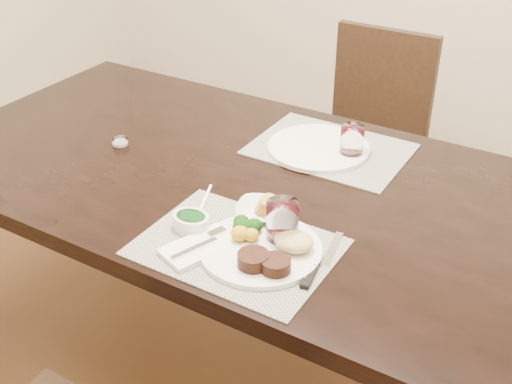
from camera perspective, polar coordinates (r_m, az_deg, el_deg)
The scene contains 14 objects.
ground_plane at distance 2.29m, azimuth -0.38°, elevation -15.03°, with size 4.50×4.50×0.00m, color #492B17.
dining_table at distance 1.87m, azimuth -0.45°, elevation -0.76°, with size 2.00×1.00×0.75m.
chair_far at distance 2.69m, azimuth 10.05°, elevation 5.39°, with size 0.42×0.42×0.90m.
placemat_near at distance 1.54m, azimuth -1.71°, elevation -4.93°, with size 0.46×0.34×0.00m, color gray.
placemat_far at distance 1.98m, azimuth 6.58°, elevation 3.82°, with size 0.46×0.34×0.00m, color gray.
dinner_plate at distance 1.50m, azimuth 0.81°, elevation -5.01°, with size 0.29×0.29×0.05m.
napkin_fork at distance 1.53m, azimuth -5.03°, elevation -4.87°, with size 0.16×0.20×0.02m.
steak_knife at distance 1.47m, azimuth 5.34°, elevation -6.70°, with size 0.04×0.24×0.01m.
cracker_bowl at distance 1.63m, azimuth 0.50°, elevation -1.71°, with size 0.17×0.17×0.06m.
sauce_ramekin at distance 1.59m, azimuth -5.79°, elevation -2.59°, with size 0.10×0.14×0.08m.
wine_glass_near at distance 1.53m, azimuth 2.35°, elevation -2.91°, with size 0.08×0.08×0.11m.
far_plate at distance 1.96m, azimuth 5.57°, elevation 3.95°, with size 0.31×0.31×0.01m, color silver.
wine_glass_far at distance 1.92m, azimuth 8.51°, elevation 4.31°, with size 0.07×0.07×0.10m.
salt_cellar at distance 2.03m, azimuth -11.99°, elevation 4.32°, with size 0.05×0.05×0.02m.
Camera 1 is at (0.83, -1.34, 1.66)m, focal length 45.00 mm.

